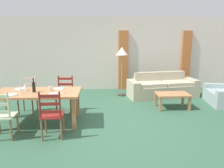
{
  "coord_description": "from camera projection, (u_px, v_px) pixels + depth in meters",
  "views": [
    {
      "loc": [
        -0.17,
        -4.53,
        1.9
      ],
      "look_at": [
        0.12,
        0.68,
        0.75
      ],
      "focal_mm": 32.92,
      "sensor_mm": 36.0,
      "label": 1
    }
  ],
  "objects": [
    {
      "name": "dinner_plate_far_left",
      "position": [
        20.0,
        89.0,
        4.77
      ],
      "size": [
        0.24,
        0.24,
        0.02
      ],
      "primitive_type": "cylinder",
      "color": "white",
      "rests_on": "dining_table"
    },
    {
      "name": "wall_far",
      "position": [
        105.0,
        54.0,
        7.76
      ],
      "size": [
        9.6,
        0.16,
        2.7
      ],
      "primitive_type": "cube",
      "color": "beige",
      "rests_on": "ground_plane"
    },
    {
      "name": "couch",
      "position": [
        162.0,
        88.0,
        6.89
      ],
      "size": [
        2.37,
        1.13,
        0.8
      ],
      "color": "#B7AB8D",
      "rests_on": "ground_plane"
    },
    {
      "name": "wine_glass_near_left",
      "position": [
        20.0,
        88.0,
        4.4
      ],
      "size": [
        0.06,
        0.06,
        0.16
      ],
      "color": "white",
      "rests_on": "dining_table"
    },
    {
      "name": "fork_near_right",
      "position": [
        48.0,
        94.0,
        4.33
      ],
      "size": [
        0.03,
        0.17,
        0.01
      ],
      "primitive_type": "cube",
      "rotation": [
        0.0,
        0.0,
        -0.06
      ],
      "color": "silver",
      "rests_on": "dining_table"
    },
    {
      "name": "standing_lamp",
      "position": [
        122.0,
        54.0,
        6.76
      ],
      "size": [
        0.4,
        0.4,
        1.64
      ],
      "color": "#332D28",
      "rests_on": "ground_plane"
    },
    {
      "name": "dining_chair_near_left",
      "position": [
        2.0,
        115.0,
        3.89
      ],
      "size": [
        0.43,
        0.42,
        0.96
      ],
      "color": "beige",
      "rests_on": "ground_plane"
    },
    {
      "name": "fork_far_left",
      "position": [
        14.0,
        89.0,
        4.77
      ],
      "size": [
        0.02,
        0.17,
        0.01
      ],
      "primitive_type": "cube",
      "rotation": [
        0.0,
        0.0,
        -0.05
      ],
      "color": "silver",
      "rests_on": "dining_table"
    },
    {
      "name": "fork_near_left",
      "position": [
        4.0,
        95.0,
        4.28
      ],
      "size": [
        0.02,
        0.17,
        0.01
      ],
      "primitive_type": "cube",
      "rotation": [
        0.0,
        0.0,
        -0.02
      ],
      "color": "silver",
      "rests_on": "dining_table"
    },
    {
      "name": "curtain_panel_right",
      "position": [
        186.0,
        60.0,
        7.85
      ],
      "size": [
        0.35,
        0.08,
        2.2
      ],
      "primitive_type": "cube",
      "color": "#BD6734",
      "rests_on": "ground_plane"
    },
    {
      "name": "dinner_plate_near_left",
      "position": [
        11.0,
        95.0,
        4.29
      ],
      "size": [
        0.24,
        0.24,
        0.02
      ],
      "primitive_type": "cylinder",
      "color": "white",
      "rests_on": "dining_table"
    },
    {
      "name": "dining_chair_near_right",
      "position": [
        52.0,
        115.0,
        3.93
      ],
      "size": [
        0.43,
        0.42,
        0.96
      ],
      "color": "maroon",
      "rests_on": "ground_plane"
    },
    {
      "name": "dining_chair_far_left",
      "position": [
        28.0,
        95.0,
        5.32
      ],
      "size": [
        0.43,
        0.42,
        0.96
      ],
      "color": "beige",
      "rests_on": "ground_plane"
    },
    {
      "name": "coffee_cup_primary",
      "position": [
        50.0,
        89.0,
        4.65
      ],
      "size": [
        0.07,
        0.07,
        0.09
      ],
      "primitive_type": "cylinder",
      "color": "beige",
      "rests_on": "dining_table"
    },
    {
      "name": "wine_bottle",
      "position": [
        34.0,
        87.0,
        4.5
      ],
      "size": [
        0.07,
        0.07,
        0.32
      ],
      "color": "black",
      "rests_on": "dining_table"
    },
    {
      "name": "curtain_panel_left",
      "position": [
        123.0,
        61.0,
        7.72
      ],
      "size": [
        0.35,
        0.08,
        2.2
      ],
      "primitive_type": "cube",
      "color": "#BD6734",
      "rests_on": "ground_plane"
    },
    {
      "name": "dinner_plate_far_right",
      "position": [
        59.0,
        88.0,
        4.82
      ],
      "size": [
        0.24,
        0.24,
        0.02
      ],
      "primitive_type": "cylinder",
      "color": "white",
      "rests_on": "dining_table"
    },
    {
      "name": "wine_glass_near_right",
      "position": [
        62.0,
        88.0,
        4.41
      ],
      "size": [
        0.06,
        0.06,
        0.16
      ],
      "color": "white",
      "rests_on": "dining_table"
    },
    {
      "name": "dining_table",
      "position": [
        37.0,
        95.0,
        4.58
      ],
      "size": [
        1.9,
        0.96,
        0.75
      ],
      "color": "#B37A4C",
      "rests_on": "ground_plane"
    },
    {
      "name": "coffee_table",
      "position": [
        173.0,
        96.0,
        5.69
      ],
      "size": [
        0.9,
        0.56,
        0.42
      ],
      "color": "#B37A4C",
      "rests_on": "ground_plane"
    },
    {
      "name": "wine_glass_far_left",
      "position": [
        25.0,
        86.0,
        4.64
      ],
      "size": [
        0.06,
        0.06,
        0.16
      ],
      "color": "white",
      "rests_on": "dining_table"
    },
    {
      "name": "fork_far_right",
      "position": [
        53.0,
        89.0,
        4.82
      ],
      "size": [
        0.02,
        0.17,
        0.01
      ],
      "primitive_type": "cube",
      "rotation": [
        0.0,
        0.0,
        0.02
      ],
      "color": "silver",
      "rests_on": "dining_table"
    },
    {
      "name": "dining_chair_far_right",
      "position": [
        65.0,
        95.0,
        5.34
      ],
      "size": [
        0.44,
        0.42,
        0.96
      ],
      "color": "maroon",
      "rests_on": "ground_plane"
    },
    {
      "name": "ground_plane",
      "position": [
        109.0,
        122.0,
        4.83
      ],
      "size": [
        9.6,
        9.6,
        0.02
      ],
      "primitive_type": "cube",
      "color": "#335C43"
    },
    {
      "name": "dinner_plate_near_right",
      "position": [
        55.0,
        94.0,
        4.34
      ],
      "size": [
        0.24,
        0.24,
        0.02
      ],
      "primitive_type": "cylinder",
      "color": "white",
      "rests_on": "dining_table"
    }
  ]
}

